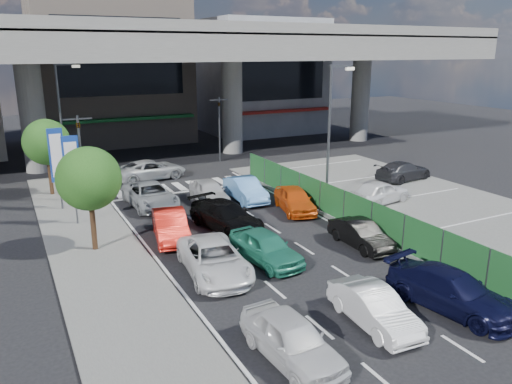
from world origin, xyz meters
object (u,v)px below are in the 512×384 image
signboard_far (57,158)px  tree_near (89,179)px  wagon_silver_front_left (150,195)px  traffic_light_right (219,113)px  hatch_black_mid_right (361,234)px  street_lamp_right (332,121)px  traffic_cone (336,201)px  taxi_orange_right (295,200)px  parked_sedan_dgrey (403,171)px  tree_far (46,142)px  sedan_black_mid (226,216)px  signboard_near (72,168)px  sedan_white_mid_left (214,259)px  sedan_white_front_mid (209,192)px  traffic_light_left (79,137)px  parked_sedan_white (380,192)px  street_lamp_left (63,112)px  minivan_navy_back (452,291)px  kei_truck_front_right (245,189)px  hatch_white_back_mid (374,308)px  crossing_wagon_silver (151,170)px  taxi_teal_mid (266,247)px  taxi_orange_left (170,226)px

signboard_far → tree_near: 7.03m
signboard_far → wagon_silver_front_left: (4.68, -1.50, -2.37)m
traffic_light_right → hatch_black_mid_right: bearing=-94.2°
street_lamp_right → tree_near: (-14.17, -2.00, -1.38)m
traffic_light_right → traffic_cone: (0.93, -14.79, -3.49)m
taxi_orange_right → parked_sedan_dgrey: size_ratio=0.90×
tree_near → tree_far: bearing=94.4°
sedan_black_mid → signboard_near: bearing=136.6°
sedan_white_mid_left → sedan_white_front_mid: sedan_white_front_mid is taller
tree_near → taxi_orange_right: bearing=4.7°
traffic_light_left → parked_sedan_white: size_ratio=1.28×
street_lamp_left → minivan_navy_back: (9.52, -25.06, -4.08)m
signboard_far → sedan_white_mid_left: (4.48, -11.69, -2.39)m
signboard_far → sedan_black_mid: (7.06, -6.99, -2.37)m
signboard_near → tree_near: size_ratio=0.98×
signboard_far → taxi_orange_right: bearing=-27.5°
sedan_white_mid_left → taxi_orange_right: taxi_orange_right is taller
traffic_light_right → sedan_white_front_mid: size_ratio=1.28×
minivan_navy_back → taxi_orange_right: (0.89, 11.98, 0.00)m
kei_truck_front_right → parked_sedan_white: 7.95m
tree_near → traffic_cone: tree_near is taller
minivan_navy_back → taxi_orange_right: size_ratio=1.17×
street_lamp_left → parked_sedan_white: bearing=-42.4°
sedan_white_mid_left → wagon_silver_front_left: size_ratio=0.98×
street_lamp_left → signboard_near: street_lamp_left is taller
wagon_silver_front_left → parked_sedan_dgrey: size_ratio=1.10×
hatch_white_back_mid → street_lamp_right: bearing=64.2°
crossing_wagon_silver → sedan_white_mid_left: bearing=165.1°
crossing_wagon_silver → parked_sedan_white: parked_sedan_white is taller
sedan_black_mid → tree_near: bearing=167.5°
street_lamp_left → sedan_white_front_mid: street_lamp_left is taller
minivan_navy_back → traffic_cone: minivan_navy_back is taller
tree_near → hatch_white_back_mid: (7.08, -10.66, -2.76)m
minivan_navy_back → taxi_teal_mid: same height
taxi_orange_right → kei_truck_front_right: (-1.54, 3.18, 0.00)m
sedan_white_front_mid → hatch_white_back_mid: bearing=-88.0°
tree_far → sedan_white_front_mid: tree_far is taller
crossing_wagon_silver → hatch_white_back_mid: bearing=175.0°
street_lamp_right → sedan_black_mid: (-7.71, -2.00, -4.08)m
street_lamp_right → taxi_orange_left: bearing=-168.9°
signboard_far → sedan_black_mid: size_ratio=0.99×
taxi_orange_left → kei_truck_front_right: same height
tree_far → parked_sedan_dgrey: size_ratio=1.07×
signboard_far → hatch_white_back_mid: 19.41m
hatch_white_back_mid → crossing_wagon_silver: (-1.23, 22.45, 0.06)m
street_lamp_left → sedan_black_mid: bearing=-67.5°
sedan_black_mid → traffic_light_left: bearing=112.8°
tree_far → taxi_teal_mid: bearing=-64.8°
street_lamp_right → crossing_wagon_silver: (-8.32, 9.79, -4.08)m
traffic_light_right → street_lamp_right: bearing=-82.7°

